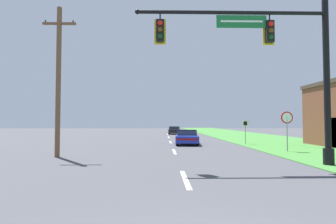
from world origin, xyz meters
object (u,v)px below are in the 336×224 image
Objects in this scene: car_ahead at (187,137)px; far_car at (174,130)px; utility_pole_near at (58,79)px; route_sign_post at (245,126)px; stop_sign at (287,122)px; signal_mast at (280,61)px.

car_ahead is 1.04× the size of far_car.
car_ahead is 0.58× the size of utility_pole_near.
stop_sign is at bearing -82.62° from route_sign_post.
route_sign_post reaches higher than far_car.
far_car is 25.95m from stop_sign.
route_sign_post is (5.01, -0.07, 0.92)m from car_ahead.
signal_mast is 11.74m from route_sign_post.
signal_mast is 1.81× the size of car_ahead.
stop_sign is (6.05, -25.20, 1.26)m from far_car.
utility_pole_near is (-13.52, -2.18, 2.37)m from stop_sign.
car_ahead is 5.10m from route_sign_post.
stop_sign reaches higher than car_ahead.
stop_sign is at bearing 61.97° from signal_mast.
route_sign_post is at bearing -0.76° from car_ahead.
utility_pole_near is (-7.48, -27.38, 3.62)m from far_car.
route_sign_post is (5.28, -19.27, 0.92)m from far_car.
far_car is 0.56× the size of utility_pole_near.
far_car is at bearing 74.73° from utility_pole_near.
utility_pole_near is at bearing -105.27° from far_car.
utility_pole_near is (-7.74, -8.18, 3.62)m from car_ahead.
car_ahead is (-3.00, 11.23, -3.92)m from signal_mast.
stop_sign is 1.23× the size of route_sign_post.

